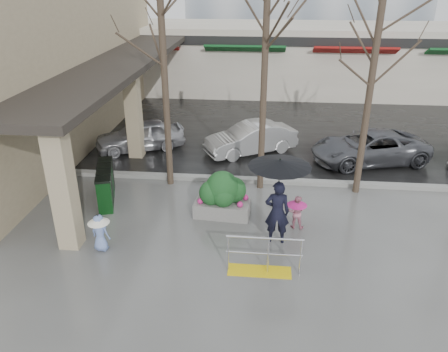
% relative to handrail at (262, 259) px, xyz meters
% --- Properties ---
extents(ground, '(120.00, 120.00, 0.00)m').
position_rel_handrail_xyz_m(ground, '(-1.36, 1.20, -0.38)').
color(ground, '#51514F').
rests_on(ground, ground).
extents(street_asphalt, '(120.00, 36.00, 0.01)m').
position_rel_handrail_xyz_m(street_asphalt, '(-1.36, 23.20, -0.37)').
color(street_asphalt, black).
rests_on(street_asphalt, ground).
extents(curb, '(120.00, 0.30, 0.15)m').
position_rel_handrail_xyz_m(curb, '(-1.36, 5.20, -0.30)').
color(curb, gray).
rests_on(curb, ground).
extents(near_building, '(6.00, 18.00, 8.00)m').
position_rel_handrail_xyz_m(near_building, '(-10.36, 9.20, 3.62)').
color(near_building, tan).
rests_on(near_building, ground).
extents(canopy_slab, '(2.80, 18.00, 0.25)m').
position_rel_handrail_xyz_m(canopy_slab, '(-6.16, 9.20, 3.25)').
color(canopy_slab, '#2D2823').
rests_on(canopy_slab, pillar_front).
extents(pillar_front, '(0.55, 0.55, 3.50)m').
position_rel_handrail_xyz_m(pillar_front, '(-5.26, 0.70, 1.37)').
color(pillar_front, tan).
rests_on(pillar_front, ground).
extents(pillar_back, '(0.55, 0.55, 3.50)m').
position_rel_handrail_xyz_m(pillar_back, '(-5.26, 7.20, 1.37)').
color(pillar_back, tan).
rests_on(pillar_back, ground).
extents(storefront_row, '(34.00, 6.74, 4.00)m').
position_rel_handrail_xyz_m(storefront_row, '(0.64, 19.17, 1.64)').
color(storefront_row, beige).
rests_on(storefront_row, ground).
extents(handrail, '(1.90, 0.50, 1.03)m').
position_rel_handrail_xyz_m(handrail, '(0.00, 0.00, 0.00)').
color(handrail, yellow).
rests_on(handrail, ground).
extents(tree_west, '(3.20, 3.20, 6.80)m').
position_rel_handrail_xyz_m(tree_west, '(-3.36, 4.80, 4.71)').
color(tree_west, '#382B21').
rests_on(tree_west, ground).
extents(tree_midwest, '(3.20, 3.20, 7.00)m').
position_rel_handrail_xyz_m(tree_midwest, '(-0.16, 4.80, 4.86)').
color(tree_midwest, '#382B21').
rests_on(tree_midwest, ground).
extents(tree_mideast, '(3.20, 3.20, 6.50)m').
position_rel_handrail_xyz_m(tree_mideast, '(3.14, 4.80, 4.48)').
color(tree_mideast, '#382B21').
rests_on(tree_mideast, ground).
extents(woman, '(1.66, 1.66, 2.52)m').
position_rel_handrail_xyz_m(woman, '(0.35, 1.44, 1.24)').
color(woman, black).
rests_on(woman, ground).
extents(child_pink, '(0.60, 0.60, 1.02)m').
position_rel_handrail_xyz_m(child_pink, '(0.94, 2.24, 0.22)').
color(child_pink, '#D07F95').
rests_on(child_pink, ground).
extents(child_blue, '(0.59, 0.59, 1.07)m').
position_rel_handrail_xyz_m(child_blue, '(-4.36, 0.55, 0.26)').
color(child_blue, '#738DCD').
rests_on(child_blue, ground).
extents(planter, '(1.75, 1.02, 1.47)m').
position_rel_handrail_xyz_m(planter, '(-1.27, 2.74, 0.33)').
color(planter, slate).
rests_on(planter, ground).
extents(news_boxes, '(1.04, 2.10, 1.15)m').
position_rel_handrail_xyz_m(news_boxes, '(-5.19, 3.36, 0.20)').
color(news_boxes, '#0D3912').
rests_on(news_boxes, ground).
extents(car_a, '(3.98, 2.92, 1.26)m').
position_rel_handrail_xyz_m(car_a, '(-5.31, 7.95, 0.25)').
color(car_a, '#A6A6AA').
rests_on(car_a, ground).
extents(car_b, '(3.98, 3.05, 1.26)m').
position_rel_handrail_xyz_m(car_b, '(-0.64, 8.03, 0.25)').
color(car_b, silver).
rests_on(car_b, ground).
extents(car_c, '(4.92, 3.20, 1.26)m').
position_rel_handrail_xyz_m(car_c, '(4.06, 7.48, 0.25)').
color(car_c, '#56575D').
rests_on(car_c, ground).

